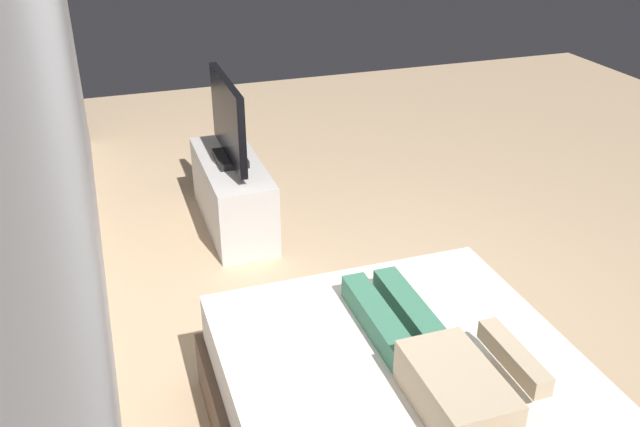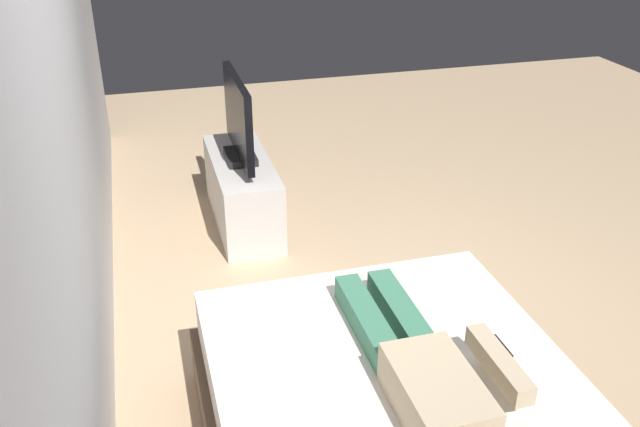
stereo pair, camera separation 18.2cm
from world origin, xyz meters
name	(u,v)px [view 2 (the right image)]	position (x,y,z in m)	size (l,w,h in m)	color
ground_plane	(377,336)	(0.00, 0.00, 0.00)	(10.00, 10.00, 0.00)	tan
back_wall	(61,94)	(0.40, 1.47, 1.40)	(6.40, 0.10, 2.80)	silver
person	(426,374)	(-1.03, 0.20, 0.62)	(1.26, 0.46, 0.18)	tan
remote	(500,347)	(-0.88, -0.21, 0.55)	(0.15, 0.04, 0.02)	black
tv_stand	(242,192)	(1.53, 0.48, 0.25)	(1.10, 0.40, 0.50)	#B7B2AD
tv	(238,121)	(1.53, 0.48, 0.78)	(0.88, 0.20, 0.59)	black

